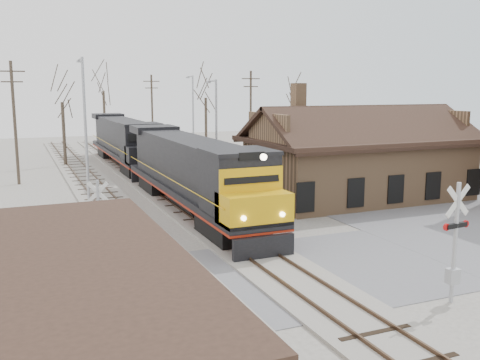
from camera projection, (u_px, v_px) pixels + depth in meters
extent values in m
plane|color=#A9A399|center=(285.00, 275.00, 21.94)|extent=(140.00, 140.00, 0.00)
cube|color=slate|center=(285.00, 274.00, 21.94)|extent=(60.00, 9.00, 0.03)
cube|color=#A9A399|center=(180.00, 202.00, 35.54)|extent=(3.40, 90.00, 0.12)
cube|color=#473323|center=(169.00, 202.00, 35.25)|extent=(0.08, 90.00, 0.14)
cube|color=#473323|center=(190.00, 200.00, 35.80)|extent=(0.08, 90.00, 0.14)
cube|color=#A9A399|center=(112.00, 208.00, 33.81)|extent=(3.40, 90.00, 0.12)
cube|color=#473323|center=(100.00, 207.00, 33.52)|extent=(0.08, 90.00, 0.14)
cube|color=#473323|center=(123.00, 206.00, 34.07)|extent=(0.08, 90.00, 0.14)
cube|color=#936D4C|center=(358.00, 169.00, 37.10)|extent=(14.00, 8.00, 4.00)
cube|color=black|center=(359.00, 139.00, 36.74)|extent=(15.20, 9.20, 0.30)
cube|color=black|center=(381.00, 127.00, 34.49)|extent=(15.00, 4.71, 2.66)
cube|color=black|center=(341.00, 123.00, 38.66)|extent=(15.00, 4.71, 2.66)
cube|color=#936D4C|center=(298.00, 100.00, 36.11)|extent=(0.80, 0.80, 2.20)
cube|color=black|center=(232.00, 227.00, 27.12)|extent=(2.63, 4.20, 1.05)
cube|color=black|center=(163.00, 184.00, 39.51)|extent=(2.63, 4.20, 1.05)
cube|color=black|center=(190.00, 188.00, 33.17)|extent=(3.15, 21.00, 0.37)
cube|color=#991D0B|center=(191.00, 192.00, 33.21)|extent=(3.17, 21.00, 0.13)
cube|color=black|center=(184.00, 160.00, 34.09)|extent=(2.73, 15.23, 2.94)
cube|color=black|center=(239.00, 183.00, 25.85)|extent=(3.15, 2.94, 2.94)
cube|color=#DEA50B|center=(254.00, 208.00, 24.38)|extent=(3.15, 1.89, 1.47)
cube|color=black|center=(264.00, 248.00, 23.70)|extent=(2.94, 0.25, 1.05)
cylinder|color=#FFF2CC|center=(264.00, 157.00, 23.08)|extent=(0.29, 0.10, 0.29)
cube|color=black|center=(139.00, 169.00, 46.64)|extent=(2.63, 4.20, 1.05)
cube|color=black|center=(112.00, 152.00, 59.03)|extent=(2.63, 4.20, 1.05)
cube|color=black|center=(124.00, 151.00, 52.69)|extent=(3.15, 21.00, 0.37)
cube|color=#991D0B|center=(124.00, 154.00, 52.73)|extent=(3.17, 21.00, 0.13)
cube|color=black|center=(121.00, 134.00, 53.60)|extent=(2.73, 15.23, 2.94)
cube|color=black|center=(141.00, 142.00, 45.36)|extent=(3.15, 2.94, 2.94)
cube|color=black|center=(146.00, 155.00, 43.89)|extent=(3.15, 1.89, 1.47)
cube|color=black|center=(150.00, 176.00, 43.21)|extent=(2.94, 0.25, 1.05)
cylinder|color=#A5A8AD|center=(455.00, 243.00, 18.75)|extent=(0.15, 0.15, 4.36)
cube|color=silver|center=(458.00, 201.00, 18.49)|extent=(1.14, 0.15, 1.14)
cube|color=silver|center=(458.00, 201.00, 18.49)|extent=(1.14, 0.15, 1.14)
cube|color=black|center=(456.00, 225.00, 18.64)|extent=(0.99, 0.24, 0.16)
cylinder|color=#B20C0C|center=(446.00, 227.00, 18.41)|extent=(0.27, 0.10, 0.26)
cylinder|color=#B20C0C|center=(466.00, 224.00, 18.87)|extent=(0.27, 0.10, 0.26)
cube|color=#A5A8AD|center=(453.00, 276.00, 18.95)|extent=(0.44, 0.33, 0.54)
cylinder|color=#A5A8AD|center=(99.00, 221.00, 23.36)|extent=(0.13, 0.13, 3.66)
cube|color=silver|center=(98.00, 192.00, 23.14)|extent=(0.90, 0.40, 0.96)
cube|color=silver|center=(98.00, 192.00, 23.14)|extent=(0.90, 0.40, 0.96)
cube|color=black|center=(99.00, 209.00, 23.27)|extent=(0.82, 0.45, 0.14)
cylinder|color=#B20C0C|center=(108.00, 209.00, 23.27)|extent=(0.23, 0.16, 0.22)
cylinder|color=#B20C0C|center=(89.00, 209.00, 23.26)|extent=(0.23, 0.16, 0.22)
cube|color=#A5A8AD|center=(100.00, 243.00, 23.53)|extent=(0.37, 0.27, 0.46)
cylinder|color=#A5A8AD|center=(86.00, 135.00, 33.15)|extent=(0.18, 0.18, 9.44)
cylinder|color=#A5A8AD|center=(80.00, 59.00, 33.18)|extent=(0.12, 1.80, 0.12)
cube|color=#A5A8AD|center=(79.00, 61.00, 33.92)|extent=(0.25, 0.50, 0.12)
cylinder|color=#A5A8AD|center=(216.00, 134.00, 40.61)|extent=(0.18, 0.18, 8.20)
cylinder|color=#A5A8AD|center=(212.00, 81.00, 40.75)|extent=(0.12, 1.80, 0.12)
cube|color=#A5A8AD|center=(208.00, 82.00, 41.49)|extent=(0.25, 0.50, 0.12)
cylinder|color=#A5A8AD|center=(193.00, 118.00, 56.30)|extent=(0.18, 0.18, 8.88)
cylinder|color=#A5A8AD|center=(190.00, 77.00, 56.38)|extent=(0.12, 1.80, 0.12)
cube|color=#A5A8AD|center=(188.00, 78.00, 57.12)|extent=(0.25, 0.50, 0.12)
cylinder|color=#382D23|center=(15.00, 124.00, 41.79)|extent=(0.24, 0.24, 9.65)
cube|color=#382D23|center=(11.00, 71.00, 41.11)|extent=(2.00, 0.10, 0.10)
cube|color=#382D23|center=(12.00, 82.00, 41.24)|extent=(1.60, 0.10, 0.10)
cylinder|color=#382D23|center=(152.00, 113.00, 65.64)|extent=(0.24, 0.24, 9.18)
cube|color=#382D23|center=(151.00, 81.00, 65.00)|extent=(2.00, 0.10, 0.10)
cube|color=#382D23|center=(152.00, 88.00, 65.13)|extent=(1.60, 0.10, 0.10)
cylinder|color=#382D23|center=(251.00, 116.00, 55.51)|extent=(0.24, 0.24, 9.33)
cube|color=#382D23|center=(251.00, 79.00, 54.86)|extent=(2.00, 0.10, 0.10)
cube|color=#382D23|center=(251.00, 87.00, 54.99)|extent=(1.60, 0.10, 0.10)
cylinder|color=#382D23|center=(64.00, 134.00, 52.53)|extent=(0.32, 0.32, 6.22)
cylinder|color=#382D23|center=(105.00, 120.00, 67.83)|extent=(0.32, 0.32, 7.24)
cylinder|color=#382D23|center=(206.00, 126.00, 61.53)|extent=(0.32, 0.32, 6.49)
cylinder|color=#382D23|center=(297.00, 125.00, 65.88)|extent=(0.32, 0.32, 6.11)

